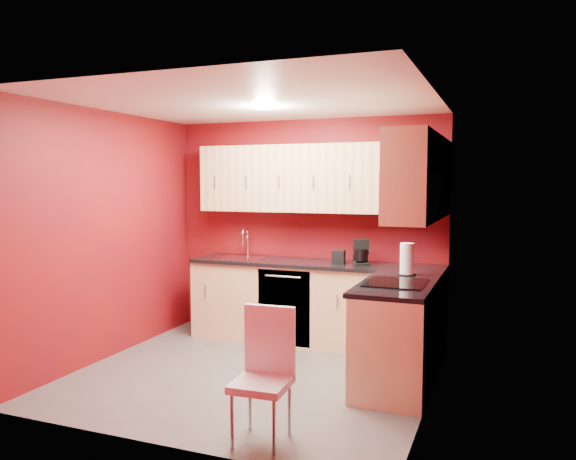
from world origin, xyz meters
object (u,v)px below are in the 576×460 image
Objects in this scene: coffee_maker at (362,252)px; dining_chair at (261,377)px; sink at (241,255)px; microwave at (411,197)px; paper_towel at (407,259)px; napkin_holder at (339,257)px.

coffee_maker is 0.29× the size of dining_chair.
dining_chair is at bearing -61.13° from sink.
microwave is 0.78m from paper_towel.
napkin_holder is 0.47× the size of paper_towel.
sink is (-2.09, 1.00, -0.72)m from microwave.
microwave is 1.48m from napkin_holder.
microwave is 2.82× the size of coffee_maker.
dining_chair is (1.32, -2.40, -0.49)m from sink.
napkin_holder is at bearing 149.66° from paper_towel.
paper_towel is (0.55, -0.49, 0.02)m from coffee_maker.
sink is at bearing 116.11° from dining_chair.
coffee_maker is at bearing 138.62° from paper_towel.
microwave is at bearing 58.45° from dining_chair.
napkin_holder is 0.94m from paper_towel.
microwave is 2.00m from dining_chair.
napkin_holder is (-0.25, -0.02, -0.06)m from coffee_maker.
paper_towel is 2.09m from dining_chair.
sink is 1.44m from coffee_maker.
dining_chair is (-0.77, -1.40, -1.20)m from microwave.
sink is at bearing 165.34° from paper_towel.
microwave is 1.32m from coffee_maker.
paper_towel is at bearing -14.66° from sink.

